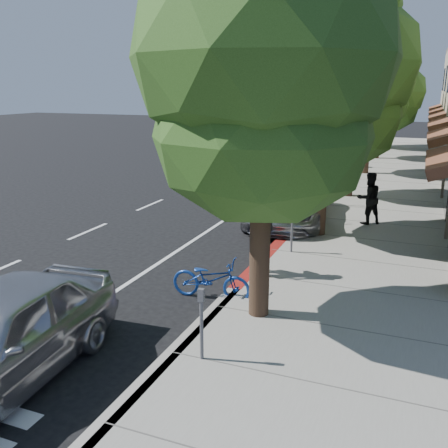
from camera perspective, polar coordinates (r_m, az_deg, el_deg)
The scene contains 17 objects.
ground at distance 12.28m, azimuth 2.82°, elevation -6.33°, with size 120.00×120.00×0.00m, color black.
sidewalk at distance 19.37m, azimuth 17.12°, elevation 1.43°, with size 4.60×56.00×0.15m, color gray.
curb at distance 19.67m, azimuth 10.45°, elevation 2.07°, with size 0.30×56.00×0.15m, color #9E998E.
curb_red_segment at distance 13.14m, azimuth 4.25°, elevation -4.51°, with size 0.32×4.00×0.15m, color maroon.
street_tree_0 at distance 9.22m, azimuth 4.54°, elevation 17.73°, with size 4.79×4.79×7.96m.
street_tree_1 at distance 15.05m, azimuth 11.70°, elevation 17.12°, with size 5.23×5.23×8.26m.
street_tree_2 at distance 20.97m, azimuth 14.69°, elevation 14.91°, with size 4.36×4.36×7.28m.
street_tree_3 at distance 26.94m, azimuth 16.51°, elevation 15.84°, with size 4.41×4.41×7.93m.
street_tree_4 at distance 32.91m, azimuth 17.55°, elevation 14.98°, with size 4.12×4.12×7.37m.
street_tree_5 at distance 38.89m, azimuth 18.24°, elevation 14.04°, with size 5.38×5.38×6.97m.
cyclist at distance 12.01m, azimuth 4.21°, elevation -2.17°, with size 0.67×0.44×1.85m, color white.
bicycle at distance 11.03m, azimuth -1.51°, elevation -6.29°, with size 0.63×1.80×0.94m, color #163E9C.
silver_suv at distance 17.24m, azimuth 7.25°, elevation 2.62°, with size 2.49×5.39×1.50m, color #A6A6AB.
dark_sedan at distance 20.99m, azimuth 5.19°, elevation 4.99°, with size 1.58×4.54×1.49m, color black.
white_pickup at distance 26.54m, azimuth 10.70°, elevation 7.19°, with size 2.33×5.73×1.66m, color white.
dark_suv_far at distance 33.66m, azimuth 12.52°, elevation 8.95°, with size 2.15×5.35×1.82m, color black.
pedestrian at distance 17.04m, azimuth 16.21°, elevation 2.85°, with size 0.83×0.65×1.71m, color black.
Camera 1 is at (3.66, -10.79, 4.57)m, focal length 40.00 mm.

